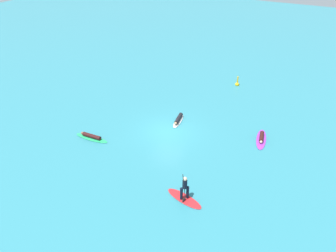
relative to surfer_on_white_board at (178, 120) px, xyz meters
The scene contains 6 objects.
ground_plane 1.83m from the surfer_on_white_board, 89.68° to the right, with size 120.00×120.00×0.00m, color teal.
surfer_on_white_board is the anchor object (origin of this frame).
surfer_on_green_board 7.44m from the surfer_on_white_board, 129.54° to the right, with size 2.97×0.86×0.40m.
surfer_on_red_board 9.38m from the surfer_on_white_board, 59.83° to the right, with size 2.65×1.28×2.33m.
surfer_on_purple_board 7.05m from the surfer_on_white_board, ahead, with size 1.36×3.07×0.40m.
marker_buoy 9.89m from the surfer_on_white_board, 78.82° to the left, with size 0.43×0.43×1.10m.
Camera 1 is at (10.95, -19.36, 14.14)m, focal length 34.35 mm.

